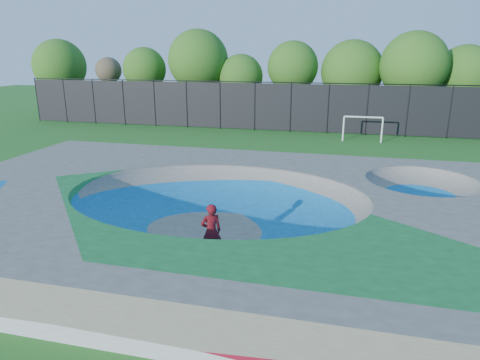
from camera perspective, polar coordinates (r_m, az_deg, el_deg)
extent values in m
plane|color=#20621B|center=(16.04, -3.04, -6.75)|extent=(120.00, 120.00, 0.00)
cube|color=gray|center=(15.76, -3.08, -4.24)|extent=(22.00, 14.00, 1.50)
imported|color=#B70E18|center=(13.68, -3.86, -6.86)|extent=(0.80, 0.73, 1.84)
cube|color=black|center=(14.06, -3.79, -10.20)|extent=(0.77, 0.61, 0.05)
cylinder|color=white|center=(32.76, 13.62, 6.66)|extent=(0.12, 0.12, 1.82)
cylinder|color=white|center=(32.88, 18.41, 6.31)|extent=(0.12, 0.12, 1.82)
cylinder|color=white|center=(32.65, 16.15, 8.06)|extent=(2.73, 0.12, 0.12)
cylinder|color=black|center=(45.28, -25.41, 9.61)|extent=(0.09, 0.09, 4.00)
cylinder|color=black|center=(43.47, -22.28, 9.74)|extent=(0.09, 0.09, 4.00)
cylinder|color=black|center=(41.80, -18.89, 9.85)|extent=(0.09, 0.09, 4.00)
cylinder|color=black|center=(40.27, -15.22, 9.93)|extent=(0.09, 0.09, 4.00)
cylinder|color=black|center=(38.92, -11.29, 9.97)|extent=(0.09, 0.09, 4.00)
cylinder|color=black|center=(37.76, -7.09, 9.96)|extent=(0.09, 0.09, 4.00)
cylinder|color=black|center=(36.81, -2.65, 9.89)|extent=(0.09, 0.09, 4.00)
cylinder|color=black|center=(36.09, 2.00, 9.76)|extent=(0.09, 0.09, 4.00)
cylinder|color=black|center=(35.60, 6.79, 9.56)|extent=(0.09, 0.09, 4.00)
cylinder|color=black|center=(35.36, 11.68, 9.29)|extent=(0.09, 0.09, 4.00)
cylinder|color=black|center=(35.38, 16.59, 8.94)|extent=(0.09, 0.09, 4.00)
cylinder|color=black|center=(35.65, 21.45, 8.54)|extent=(0.09, 0.09, 4.00)
cylinder|color=black|center=(36.16, 26.20, 8.09)|extent=(0.09, 0.09, 4.00)
cube|color=black|center=(35.60, 6.79, 9.56)|extent=(48.00, 0.03, 3.80)
cylinder|color=black|center=(35.41, 6.91, 12.77)|extent=(48.00, 0.08, 0.08)
cylinder|color=#473823|center=(49.43, -22.46, 9.83)|extent=(0.44, 0.44, 2.99)
sphere|color=#2C6019|center=(49.21, -22.92, 13.86)|extent=(5.32, 5.32, 5.32)
cylinder|color=#473823|center=(47.09, -16.83, 10.38)|extent=(0.44, 0.44, 3.46)
sphere|color=brown|center=(46.89, -17.13, 13.81)|extent=(2.60, 2.60, 2.60)
cylinder|color=#473823|center=(44.41, -12.35, 10.17)|extent=(0.44, 0.44, 3.17)
sphere|color=#2C6019|center=(44.18, -12.61, 14.23)|extent=(4.17, 4.17, 4.17)
cylinder|color=#473823|center=(42.30, -5.46, 10.38)|extent=(0.44, 0.44, 3.48)
sphere|color=#2C6019|center=(42.05, -5.61, 15.62)|extent=(5.67, 5.67, 5.67)
cylinder|color=#473823|center=(41.37, 0.12, 9.70)|extent=(0.44, 0.44, 2.62)
sphere|color=#2C6019|center=(41.12, 0.12, 13.64)|extent=(4.10, 4.10, 4.10)
cylinder|color=#473823|center=(40.98, 6.87, 10.02)|extent=(0.44, 0.44, 3.33)
sphere|color=#2C6019|center=(40.73, 7.04, 14.77)|extent=(4.62, 4.62, 4.62)
cylinder|color=#473823|center=(41.09, 14.36, 9.16)|extent=(0.44, 0.44, 2.64)
sphere|color=#2C6019|center=(40.81, 14.71, 13.86)|extent=(5.50, 5.50, 5.50)
cylinder|color=#473823|center=(39.64, 21.58, 8.69)|extent=(0.44, 0.44, 3.24)
sphere|color=#2C6019|center=(39.37, 22.17, 14.00)|extent=(5.51, 5.51, 5.51)
cylinder|color=#473823|center=(42.04, 27.17, 8.11)|extent=(0.44, 0.44, 2.79)
sphere|color=#2C6019|center=(41.78, 27.76, 12.43)|extent=(4.81, 4.81, 4.81)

